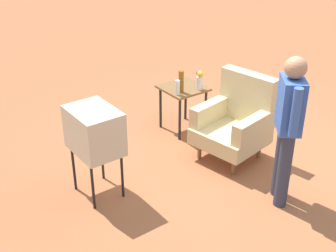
{
  "coord_description": "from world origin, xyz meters",
  "views": [
    {
      "loc": [
        3.39,
        -3.62,
        3.03
      ],
      "look_at": [
        -0.33,
        -0.93,
        0.65
      ],
      "focal_mm": 48.76,
      "sensor_mm": 36.0,
      "label": 1
    }
  ],
  "objects_px": {
    "tv_on_stand": "(95,131)",
    "bottle_tall_amber": "(181,82)",
    "flower_vase": "(200,79)",
    "armchair": "(236,120)",
    "side_table": "(183,93)",
    "person_standing": "(288,123)",
    "bottle_short_clear": "(177,88)"
  },
  "relations": [
    {
      "from": "tv_on_stand",
      "to": "bottle_tall_amber",
      "type": "relative_size",
      "value": 3.43
    },
    {
      "from": "flower_vase",
      "to": "armchair",
      "type": "bearing_deg",
      "value": -2.7
    },
    {
      "from": "bottle_tall_amber",
      "to": "tv_on_stand",
      "type": "bearing_deg",
      "value": -70.54
    },
    {
      "from": "side_table",
      "to": "tv_on_stand",
      "type": "bearing_deg",
      "value": -68.24
    },
    {
      "from": "side_table",
      "to": "tv_on_stand",
      "type": "relative_size",
      "value": 0.62
    },
    {
      "from": "person_standing",
      "to": "armchair",
      "type": "bearing_deg",
      "value": 165.75
    },
    {
      "from": "side_table",
      "to": "person_standing",
      "type": "height_order",
      "value": "person_standing"
    },
    {
      "from": "person_standing",
      "to": "bottle_tall_amber",
      "type": "distance_m",
      "value": 1.82
    },
    {
      "from": "bottle_short_clear",
      "to": "bottle_tall_amber",
      "type": "xyz_separation_m",
      "value": [
        -0.04,
        0.09,
        0.05
      ]
    },
    {
      "from": "armchair",
      "to": "bottle_tall_amber",
      "type": "distance_m",
      "value": 0.91
    },
    {
      "from": "person_standing",
      "to": "flower_vase",
      "type": "xyz_separation_m",
      "value": [
        -1.75,
        0.28,
        -0.15
      ]
    },
    {
      "from": "person_standing",
      "to": "tv_on_stand",
      "type": "bearing_deg",
      "value": -129.26
    },
    {
      "from": "bottle_short_clear",
      "to": "side_table",
      "type": "bearing_deg",
      "value": 125.96
    },
    {
      "from": "bottle_short_clear",
      "to": "bottle_tall_amber",
      "type": "height_order",
      "value": "bottle_tall_amber"
    },
    {
      "from": "armchair",
      "to": "side_table",
      "type": "height_order",
      "value": "armchair"
    },
    {
      "from": "tv_on_stand",
      "to": "bottle_tall_amber",
      "type": "bearing_deg",
      "value": 109.46
    },
    {
      "from": "flower_vase",
      "to": "bottle_tall_amber",
      "type": "bearing_deg",
      "value": -104.2
    },
    {
      "from": "armchair",
      "to": "tv_on_stand",
      "type": "bearing_deg",
      "value": -99.02
    },
    {
      "from": "side_table",
      "to": "person_standing",
      "type": "xyz_separation_m",
      "value": [
        1.94,
        -0.16,
        0.39
      ]
    },
    {
      "from": "armchair",
      "to": "flower_vase",
      "type": "height_order",
      "value": "armchair"
    },
    {
      "from": "side_table",
      "to": "flower_vase",
      "type": "height_order",
      "value": "flower_vase"
    },
    {
      "from": "side_table",
      "to": "tv_on_stand",
      "type": "xyz_separation_m",
      "value": [
        0.68,
        -1.7,
        0.24
      ]
    },
    {
      "from": "side_table",
      "to": "flower_vase",
      "type": "xyz_separation_m",
      "value": [
        0.19,
        0.13,
        0.24
      ]
    },
    {
      "from": "side_table",
      "to": "flower_vase",
      "type": "bearing_deg",
      "value": 33.67
    },
    {
      "from": "bottle_short_clear",
      "to": "flower_vase",
      "type": "bearing_deg",
      "value": 85.05
    },
    {
      "from": "side_table",
      "to": "flower_vase",
      "type": "distance_m",
      "value": 0.33
    },
    {
      "from": "armchair",
      "to": "tv_on_stand",
      "type": "height_order",
      "value": "armchair"
    },
    {
      "from": "tv_on_stand",
      "to": "bottle_tall_amber",
      "type": "distance_m",
      "value": 1.66
    },
    {
      "from": "armchair",
      "to": "bottle_short_clear",
      "type": "relative_size",
      "value": 5.3
    },
    {
      "from": "tv_on_stand",
      "to": "bottle_short_clear",
      "type": "distance_m",
      "value": 1.57
    },
    {
      "from": "bottle_short_clear",
      "to": "bottle_tall_amber",
      "type": "bearing_deg",
      "value": 111.98
    },
    {
      "from": "person_standing",
      "to": "flower_vase",
      "type": "height_order",
      "value": "person_standing"
    }
  ]
}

